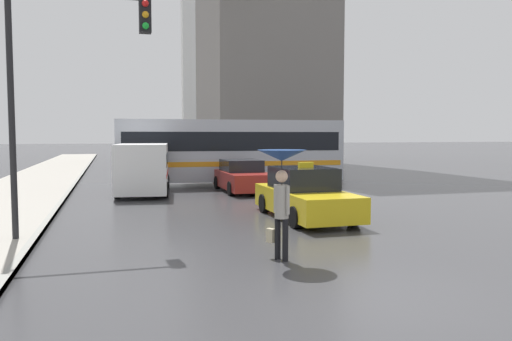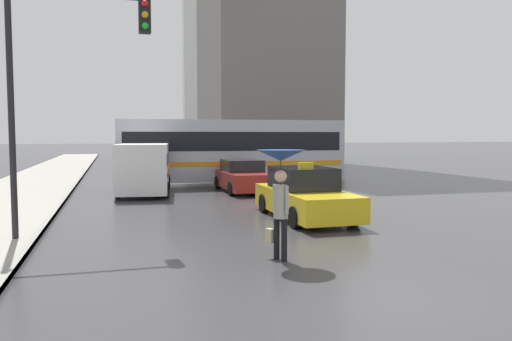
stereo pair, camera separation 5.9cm
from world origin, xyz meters
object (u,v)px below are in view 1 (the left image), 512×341
(taxi, at_px, (305,195))
(traffic_light, at_px, (67,63))
(ambulance_van, at_px, (144,166))
(city_bus, at_px, (231,149))
(monument_cross, at_px, (188,7))
(pedestrian_with_umbrella, at_px, (282,173))
(sedan_red, at_px, (242,177))

(taxi, bearing_deg, traffic_light, 12.69)
(ambulance_van, distance_m, city_bus, 5.01)
(city_bus, bearing_deg, monument_cross, -175.28)
(ambulance_van, xyz_separation_m, pedestrian_with_umbrella, (1.87, -12.65, 0.56))
(city_bus, relative_size, monument_cross, 0.55)
(taxi, bearing_deg, monument_cross, -89.67)
(taxi, xyz_separation_m, city_bus, (0.20, 10.42, 1.11))
(sedan_red, xyz_separation_m, traffic_light, (-6.51, -8.92, 3.50))
(taxi, xyz_separation_m, sedan_red, (0.02, 7.45, -0.04))
(ambulance_van, relative_size, monument_cross, 0.28)
(sedan_red, height_order, ambulance_van, ambulance_van)
(pedestrian_with_umbrella, bearing_deg, taxi, -51.83)
(pedestrian_with_umbrella, xyz_separation_m, traffic_light, (-4.16, 3.10, 2.40))
(sedan_red, bearing_deg, ambulance_van, -8.47)
(taxi, bearing_deg, sedan_red, -90.12)
(taxi, xyz_separation_m, monument_cross, (-0.13, 21.91, 10.82))
(taxi, bearing_deg, city_bus, -91.08)
(monument_cross, bearing_deg, traffic_light, -105.24)
(pedestrian_with_umbrella, distance_m, monument_cross, 28.31)
(pedestrian_with_umbrella, bearing_deg, monument_cross, -29.54)
(city_bus, height_order, pedestrian_with_umbrella, city_bus)
(ambulance_van, distance_m, pedestrian_with_umbrella, 12.80)
(sedan_red, height_order, traffic_light, traffic_light)
(city_bus, bearing_deg, traffic_light, -26.29)
(sedan_red, distance_m, traffic_light, 11.58)
(pedestrian_with_umbrella, relative_size, traffic_light, 0.37)
(city_bus, xyz_separation_m, traffic_light, (-6.69, -11.88, 2.35))
(sedan_red, xyz_separation_m, pedestrian_with_umbrella, (-2.35, -12.02, 1.10))
(taxi, height_order, traffic_light, traffic_light)
(ambulance_van, xyz_separation_m, traffic_light, (-2.29, -9.54, 2.96))
(taxi, relative_size, traffic_light, 0.76)
(sedan_red, relative_size, traffic_light, 0.73)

